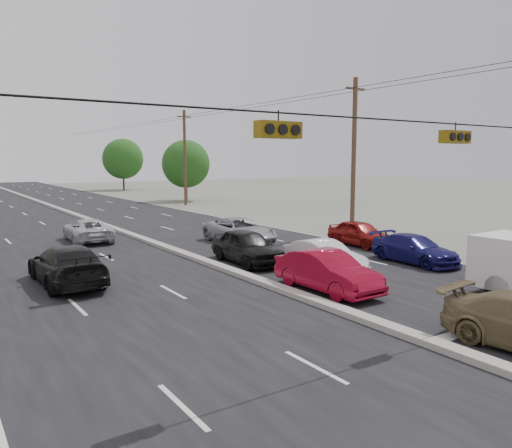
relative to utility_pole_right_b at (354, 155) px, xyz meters
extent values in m
plane|color=#606356|center=(-12.50, -15.00, -5.11)|extent=(200.00, 200.00, 0.00)
cube|color=black|center=(-12.50, 15.00, -5.11)|extent=(20.00, 160.00, 0.02)
cube|color=gray|center=(-12.50, 15.00, -5.01)|extent=(0.50, 160.00, 0.20)
cylinder|color=#422D1E|center=(0.00, 0.00, -0.11)|extent=(0.30, 0.30, 10.00)
cube|color=#422D1E|center=(0.00, 0.00, 4.19)|extent=(1.60, 0.12, 0.12)
cylinder|color=#422D1E|center=(0.00, 25.00, -0.11)|extent=(0.30, 0.30, 10.00)
cube|color=#422D1E|center=(0.00, 25.00, 4.19)|extent=(1.60, 0.12, 0.12)
cylinder|color=black|center=(-12.50, -15.00, 0.69)|extent=(25.00, 0.04, 0.04)
cube|color=#72590C|center=(-17.00, -15.00, 0.34)|extent=(1.05, 0.30, 0.35)
cube|color=#72590C|center=(-11.00, -15.00, 0.34)|extent=(1.05, 0.30, 0.35)
cylinder|color=#382619|center=(2.50, 30.00, -3.85)|extent=(0.28, 0.28, 2.52)
sphere|color=#194713|center=(2.50, 30.00, -0.77)|extent=(5.60, 5.60, 5.60)
cylinder|color=#382619|center=(3.50, 55.00, -3.67)|extent=(0.28, 0.28, 2.88)
sphere|color=#194713|center=(3.50, 55.00, -0.15)|extent=(6.40, 6.40, 6.40)
cube|color=silver|center=(-5.97, -13.96, -3.84)|extent=(2.47, 1.97, 1.82)
cylinder|color=black|center=(-7.02, -14.24, -4.65)|extent=(0.32, 0.92, 0.91)
imported|color=maroon|center=(-11.10, -10.02, -4.37)|extent=(1.62, 4.51, 1.48)
imported|color=black|center=(-10.84, -4.16, -4.32)|extent=(2.14, 4.74, 1.58)
imported|color=white|center=(-9.00, -7.49, -4.44)|extent=(1.56, 4.12, 1.34)
imported|color=#9EA0A5|center=(-8.12, 0.88, -4.37)|extent=(2.47, 5.29, 1.46)
imported|color=#111051|center=(-4.28, -8.48, -4.45)|extent=(2.08, 4.61, 1.31)
imported|color=maroon|center=(-2.97, -3.64, -4.40)|extent=(1.88, 4.24, 1.42)
imported|color=black|center=(-18.82, -3.66, -4.34)|extent=(2.21, 5.32, 1.54)
imported|color=#B8BCC1|center=(-15.33, 6.39, -4.43)|extent=(2.54, 4.99, 1.35)
camera|label=1|loc=(-23.21, -23.50, -0.27)|focal=35.00mm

